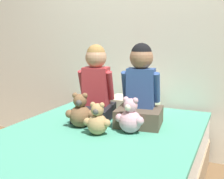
% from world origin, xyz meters
% --- Properties ---
extents(wall_behind_bed, '(8.00, 0.06, 2.50)m').
position_xyz_m(wall_behind_bed, '(0.00, 1.10, 1.25)').
color(wall_behind_bed, silver).
rests_on(wall_behind_bed, ground_plane).
extents(bed, '(1.43, 2.02, 0.52)m').
position_xyz_m(bed, '(0.00, 0.00, 0.26)').
color(bed, '#997F60').
rests_on(bed, ground_plane).
extents(child_on_left, '(0.36, 0.44, 0.63)m').
position_xyz_m(child_on_left, '(-0.19, 0.41, 0.79)').
color(child_on_left, black).
rests_on(child_on_left, bed).
extents(child_on_right, '(0.39, 0.37, 0.65)m').
position_xyz_m(child_on_right, '(0.21, 0.40, 0.79)').
color(child_on_right, brown).
rests_on(child_on_right, bed).
extents(teddy_bear_held_by_left_child, '(0.22, 0.17, 0.27)m').
position_xyz_m(teddy_bear_held_by_left_child, '(-0.19, 0.14, 0.64)').
color(teddy_bear_held_by_left_child, brown).
rests_on(teddy_bear_held_by_left_child, bed).
extents(teddy_bear_held_by_right_child, '(0.22, 0.17, 0.27)m').
position_xyz_m(teddy_bear_held_by_right_child, '(0.21, 0.17, 0.63)').
color(teddy_bear_held_by_right_child, '#DBA3B2').
rests_on(teddy_bear_held_by_right_child, bed).
extents(teddy_bear_between_children, '(0.20, 0.15, 0.24)m').
position_xyz_m(teddy_bear_between_children, '(0.01, 0.04, 0.62)').
color(teddy_bear_between_children, tan).
rests_on(teddy_bear_between_children, bed).
extents(pillow_at_headboard, '(0.46, 0.31, 0.11)m').
position_xyz_m(pillow_at_headboard, '(0.00, 0.83, 0.58)').
color(pillow_at_headboard, beige).
rests_on(pillow_at_headboard, bed).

